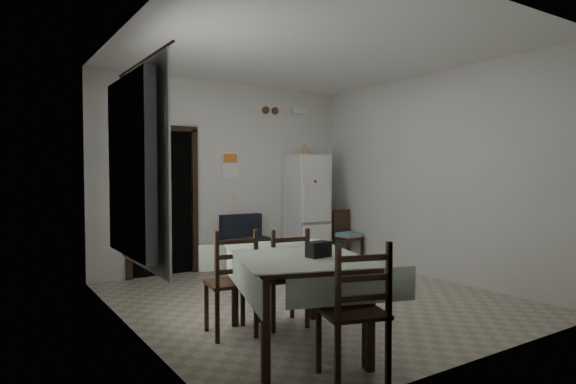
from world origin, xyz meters
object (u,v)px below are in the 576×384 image
(dining_table, at_px, (294,299))
(dining_chair_far_right, at_px, (283,276))
(fridge, at_px, (306,209))
(dining_chair_near_head, at_px, (352,310))
(corner_chair, at_px, (348,237))
(dining_chair_far_left, at_px, (231,281))
(navy_seat, at_px, (248,242))

(dining_table, height_order, dining_chair_far_right, dining_chair_far_right)
(fridge, distance_m, dining_chair_near_head, 4.60)
(corner_chair, height_order, dining_chair_far_left, dining_chair_far_left)
(navy_seat, height_order, dining_chair_far_left, dining_chair_far_left)
(fridge, distance_m, dining_chair_far_right, 3.37)
(dining_table, relative_size, dining_chair_far_right, 1.60)
(dining_chair_far_left, bearing_deg, dining_chair_far_right, -175.51)
(corner_chair, distance_m, dining_chair_far_left, 3.87)
(navy_seat, xyz_separation_m, dining_table, (-1.25, -3.12, -0.02))
(dining_table, bearing_deg, fridge, 70.67)
(navy_seat, distance_m, dining_chair_near_head, 4.13)
(dining_chair_far_left, relative_size, dining_chair_far_right, 1.03)
(corner_chair, xyz_separation_m, dining_chair_far_right, (-2.68, -2.17, 0.05))
(dining_chair_near_head, bearing_deg, navy_seat, -91.01)
(dining_chair_far_left, bearing_deg, navy_seat, -113.02)
(dining_chair_far_left, bearing_deg, fridge, -127.65)
(fridge, xyz_separation_m, dining_chair_far_left, (-2.66, -2.55, -0.40))
(corner_chair, bearing_deg, fridge, 137.97)
(fridge, xyz_separation_m, dining_chair_near_head, (-2.38, -3.92, -0.38))
(navy_seat, relative_size, dining_chair_far_right, 0.87)
(dining_chair_far_right, bearing_deg, dining_chair_far_left, 5.13)
(navy_seat, xyz_separation_m, dining_chair_far_right, (-1.02, -2.59, 0.06))
(navy_seat, relative_size, dining_table, 0.54)
(navy_seat, bearing_deg, dining_table, -110.83)
(dining_chair_near_head, bearing_deg, corner_chair, -112.91)
(fridge, xyz_separation_m, dining_chair_far_right, (-2.11, -2.59, -0.41))
(dining_chair_far_left, height_order, dining_chair_near_head, dining_chair_near_head)
(dining_chair_far_right, bearing_deg, navy_seat, -102.25)
(navy_seat, bearing_deg, fridge, 0.96)
(navy_seat, bearing_deg, dining_chair_near_head, -107.14)
(dining_chair_far_left, xyz_separation_m, dining_chair_far_right, (0.55, -0.04, -0.01))
(navy_seat, bearing_deg, dining_chair_far_left, -120.63)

